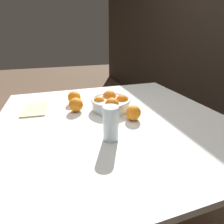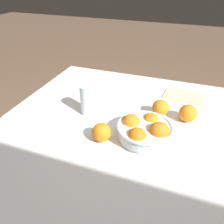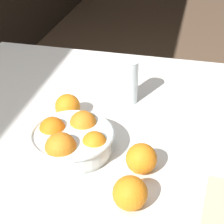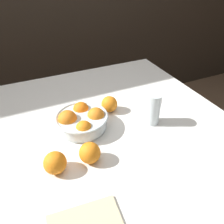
{
  "view_description": "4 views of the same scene",
  "coord_description": "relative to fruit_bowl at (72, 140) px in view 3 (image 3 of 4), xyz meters",
  "views": [
    {
      "loc": [
        0.8,
        -0.26,
        1.13
      ],
      "look_at": [
        0.05,
        -0.02,
        0.78
      ],
      "focal_mm": 28.0,
      "sensor_mm": 36.0,
      "label": 1
    },
    {
      "loc": [
        -0.22,
        0.74,
        1.32
      ],
      "look_at": [
        0.05,
        -0.01,
        0.8
      ],
      "focal_mm": 35.0,
      "sensor_mm": 36.0,
      "label": 2
    },
    {
      "loc": [
        -0.88,
        -0.27,
        1.38
      ],
      "look_at": [
        0.01,
        -0.06,
        0.79
      ],
      "focal_mm": 60.0,
      "sensor_mm": 36.0,
      "label": 3
    },
    {
      "loc": [
        -0.3,
        -0.72,
        1.35
      ],
      "look_at": [
        0.02,
        -0.03,
        0.8
      ],
      "focal_mm": 35.0,
      "sensor_mm": 36.0,
      "label": 4
    }
  ],
  "objects": [
    {
      "name": "orange_loose_near_bowl",
      "position": [
        -0.03,
        -0.2,
        -0.0
      ],
      "size": [
        0.08,
        0.08,
        0.08
      ],
      "primitive_type": "sphere",
      "color": "orange",
      "rests_on": "dining_table"
    },
    {
      "name": "fruit_bowl",
      "position": [
        0.0,
        0.0,
        0.0
      ],
      "size": [
        0.23,
        0.23,
        0.1
      ],
      "color": "silver",
      "rests_on": "dining_table"
    },
    {
      "name": "dining_table",
      "position": [
        0.11,
        -0.02,
        -0.11
      ],
      "size": [
        1.16,
        1.19,
        0.72
      ],
      "color": "white",
      "rests_on": "ground_plane"
    },
    {
      "name": "juice_glass",
      "position": [
        0.3,
        -0.1,
        0.02
      ],
      "size": [
        0.07,
        0.07,
        0.15
      ],
      "color": "#F4A314",
      "rests_on": "dining_table"
    },
    {
      "name": "orange_loose_front",
      "position": [
        0.16,
        0.07,
        -0.0
      ],
      "size": [
        0.08,
        0.08,
        0.08
      ],
      "primitive_type": "sphere",
      "color": "orange",
      "rests_on": "dining_table"
    },
    {
      "name": "orange_loose_aside",
      "position": [
        -0.16,
        -0.19,
        -0.0
      ],
      "size": [
        0.08,
        0.08,
        0.08
      ],
      "primitive_type": "sphere",
      "color": "orange",
      "rests_on": "dining_table"
    }
  ]
}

